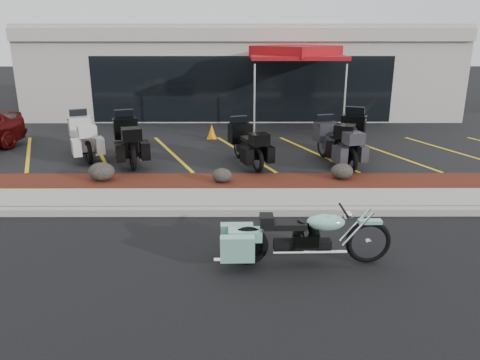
{
  "coord_description": "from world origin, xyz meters",
  "views": [
    {
      "loc": [
        -0.14,
        -8.35,
        3.72
      ],
      "look_at": [
        -0.11,
        1.2,
        0.68
      ],
      "focal_mm": 35.0,
      "sensor_mm": 36.0,
      "label": 1
    }
  ],
  "objects_px": {
    "hero_cruiser": "(369,236)",
    "traffic_cone": "(212,132)",
    "touring_white": "(80,130)",
    "popup_canopy": "(296,54)"
  },
  "relations": [
    {
      "from": "hero_cruiser",
      "to": "touring_white",
      "type": "distance_m",
      "value": 10.0
    },
    {
      "from": "traffic_cone",
      "to": "popup_canopy",
      "type": "relative_size",
      "value": 0.13
    },
    {
      "from": "hero_cruiser",
      "to": "traffic_cone",
      "type": "bearing_deg",
      "value": 107.94
    },
    {
      "from": "touring_white",
      "to": "popup_canopy",
      "type": "relative_size",
      "value": 0.58
    },
    {
      "from": "touring_white",
      "to": "traffic_cone",
      "type": "relative_size",
      "value": 4.54
    },
    {
      "from": "traffic_cone",
      "to": "popup_canopy",
      "type": "height_order",
      "value": "popup_canopy"
    },
    {
      "from": "hero_cruiser",
      "to": "touring_white",
      "type": "xyz_separation_m",
      "value": [
        -7.03,
        7.1,
        0.31
      ]
    },
    {
      "from": "hero_cruiser",
      "to": "touring_white",
      "type": "relative_size",
      "value": 1.25
    },
    {
      "from": "hero_cruiser",
      "to": "traffic_cone",
      "type": "relative_size",
      "value": 5.66
    },
    {
      "from": "hero_cruiser",
      "to": "traffic_cone",
      "type": "xyz_separation_m",
      "value": [
        -3.08,
        8.89,
        -0.1
      ]
    }
  ]
}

